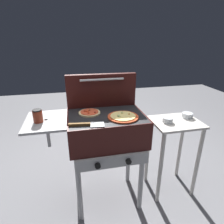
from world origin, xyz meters
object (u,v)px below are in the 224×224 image
sauce_jar (38,116)px  topping_bowl_near (187,115)px  pizza_pepperoni (89,112)px  topping_bowl_far (168,120)px  grill (105,130)px  spatula (87,125)px  pizza_cheese (123,117)px  prep_table (173,142)px

sauce_jar → topping_bowl_near: (1.34, 0.09, -0.15)m
pizza_pepperoni → topping_bowl_far: pizza_pepperoni is taller
grill → spatula: bearing=-134.2°
pizza_cheese → spatula: (-0.30, -0.08, -0.00)m
pizza_cheese → topping_bowl_far: pizza_cheese is taller
grill → pizza_cheese: 0.22m
pizza_cheese → spatula: 0.31m
topping_bowl_far → prep_table: bearing=1.8°
pizza_cheese → topping_bowl_near: 0.71m
spatula → topping_bowl_near: bearing=13.1°
pizza_cheese → topping_bowl_near: bearing=12.1°
pizza_pepperoni → pizza_cheese: bearing=-30.0°
prep_table → pizza_cheese: bearing=-170.6°
grill → pizza_pepperoni: (-0.12, 0.06, 0.15)m
pizza_pepperoni → prep_table: (0.79, -0.06, -0.36)m
pizza_cheese → topping_bowl_far: 0.47m
grill → pizza_cheese: pizza_cheese is taller
grill → topping_bowl_far: grill is taller
grill → topping_bowl_near: grill is taller
pizza_pepperoni → spatula: 0.23m
grill → topping_bowl_far: 0.59m
topping_bowl_far → topping_bowl_near: bearing=14.3°
sauce_jar → topping_bowl_near: bearing=3.7°
pizza_pepperoni → topping_bowl_near: (0.94, -0.00, -0.11)m
sauce_jar → prep_table: size_ratio=0.13×
grill → prep_table: (0.67, 0.00, -0.20)m
spatula → grill: bearing=45.8°
grill → sauce_jar: (-0.52, -0.02, 0.19)m
pizza_cheese → sauce_jar: bearing=174.7°
grill → topping_bowl_near: 0.82m
pizza_pepperoni → topping_bowl_far: bearing=-4.9°
grill → topping_bowl_far: bearing=0.2°
pizza_pepperoni → pizza_cheese: same height
grill → topping_bowl_near: (0.82, 0.06, 0.04)m
grill → prep_table: bearing=0.4°
pizza_pepperoni → spatula: pizza_pepperoni is taller
spatula → topping_bowl_far: spatula is taller
spatula → pizza_pepperoni: bearing=79.5°
sauce_jar → topping_bowl_far: size_ratio=1.06×
topping_bowl_near → topping_bowl_far: size_ratio=1.08×
grill → pizza_cheese: size_ratio=3.87×
sauce_jar → topping_bowl_far: (1.10, 0.03, -0.15)m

